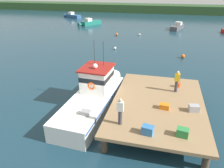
{
  "coord_description": "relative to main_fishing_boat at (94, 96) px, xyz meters",
  "views": [
    {
      "loc": [
        4.87,
        -12.97,
        8.39
      ],
      "look_at": [
        1.2,
        1.62,
        1.4
      ],
      "focal_mm": 34.55,
      "sensor_mm": 36.0,
      "label": 1
    }
  ],
  "objects": [
    {
      "name": "crate_single_far",
      "position": [
        6.77,
        -0.82,
        0.41
      ],
      "size": [
        0.66,
        0.52,
        0.43
      ],
      "primitive_type": "cube",
      "rotation": [
        0.0,
        0.0,
        0.14
      ],
      "color": "#9E9EA3",
      "rests_on": "dock"
    },
    {
      "name": "dock",
      "position": [
        4.57,
        -0.19,
        0.07
      ],
      "size": [
        6.0,
        9.0,
        1.2
      ],
      "color": "#4C3D2D",
      "rests_on": "ground"
    },
    {
      "name": "moored_boat_near_channel",
      "position": [
        -12.33,
        33.97,
        -0.48
      ],
      "size": [
        4.21,
        5.69,
        1.52
      ],
      "color": "#196B5B",
      "rests_on": "ground"
    },
    {
      "name": "crate_stack_mid_dock",
      "position": [
        4.2,
        -3.75,
        0.43
      ],
      "size": [
        0.67,
        0.54,
        0.47
      ],
      "primitive_type": "cube",
      "rotation": [
        0.0,
        0.0,
        -0.19
      ],
      "color": "#3370B2",
      "rests_on": "dock"
    },
    {
      "name": "mooring_buoy_inshore",
      "position": [
        -0.03,
        25.74,
        -0.83
      ],
      "size": [
        0.35,
        0.35,
        0.35
      ],
      "primitive_type": "sphere",
      "color": "silver",
      "rests_on": "ground"
    },
    {
      "name": "mooring_buoy_outer",
      "position": [
        6.92,
        14.0,
        -0.76
      ],
      "size": [
        0.49,
        0.49,
        0.49
      ],
      "primitive_type": "sphere",
      "color": "#EA5B19",
      "rests_on": "ground"
    },
    {
      "name": "mooring_buoy_channel_marker",
      "position": [
        -2.2,
        15.76,
        -0.82
      ],
      "size": [
        0.38,
        0.38,
        0.38
      ],
      "primitive_type": "sphere",
      "color": "silver",
      "rests_on": "ground"
    },
    {
      "name": "moored_boat_mid_harbor",
      "position": [
        -20.83,
        43.63,
        -0.48
      ],
      "size": [
        5.88,
        3.72,
        1.52
      ],
      "color": "#285184",
      "rests_on": "ground"
    },
    {
      "name": "crate_stack_near_edge",
      "position": [
        5.97,
        -3.49,
        0.42
      ],
      "size": [
        0.66,
        0.53,
        0.44
      ],
      "primitive_type": "cube",
      "rotation": [
        0.0,
        0.0,
        -0.16
      ],
      "color": "#2D8442",
      "rests_on": "dock"
    },
    {
      "name": "ground_plane",
      "position": [
        -0.23,
        -0.19,
        -1.01
      ],
      "size": [
        200.0,
        200.0,
        0.0
      ],
      "primitive_type": "plane",
      "color": "#193847"
    },
    {
      "name": "bait_bucket",
      "position": [
        5.93,
        2.58,
        0.36
      ],
      "size": [
        0.32,
        0.32,
        0.34
      ],
      "primitive_type": "cylinder",
      "color": "#E04C19",
      "rests_on": "dock"
    },
    {
      "name": "deckhand_further_back",
      "position": [
        2.61,
        -3.24,
        1.05
      ],
      "size": [
        0.36,
        0.22,
        1.63
      ],
      "color": "#383842",
      "rests_on": "dock"
    },
    {
      "name": "main_fishing_boat",
      "position": [
        0.0,
        0.0,
        0.0
      ],
      "size": [
        2.99,
        9.89,
        4.8
      ],
      "color": "white",
      "rests_on": "ground"
    },
    {
      "name": "moored_boat_off_the_point",
      "position": [
        6.74,
        33.58,
        -0.52
      ],
      "size": [
        2.9,
        5.64,
        1.42
      ],
      "color": "#4C4C51",
      "rests_on": "ground"
    },
    {
      "name": "deckhand_by_the_boat",
      "position": [
        5.72,
        1.7,
        1.05
      ],
      "size": [
        0.36,
        0.22,
        1.63
      ],
      "color": "#383842",
      "rests_on": "dock"
    },
    {
      "name": "crate_single_by_cleat",
      "position": [
        5.0,
        -0.93,
        0.36
      ],
      "size": [
        0.64,
        0.5,
        0.33
      ],
      "primitive_type": "cube",
      "rotation": [
        0.0,
        0.0,
        -0.1
      ],
      "color": "orange",
      "rests_on": "dock"
    },
    {
      "name": "far_shoreline",
      "position": [
        -0.23,
        61.81,
        0.19
      ],
      "size": [
        120.0,
        8.0,
        2.4
      ],
      "primitive_type": "cube",
      "color": "#284723",
      "rests_on": "ground"
    },
    {
      "name": "mooring_buoy_spare_mooring",
      "position": [
        -4.01,
        24.7,
        -0.78
      ],
      "size": [
        0.45,
        0.45,
        0.45
      ],
      "primitive_type": "sphere",
      "color": "#EA5B19",
      "rests_on": "ground"
    }
  ]
}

